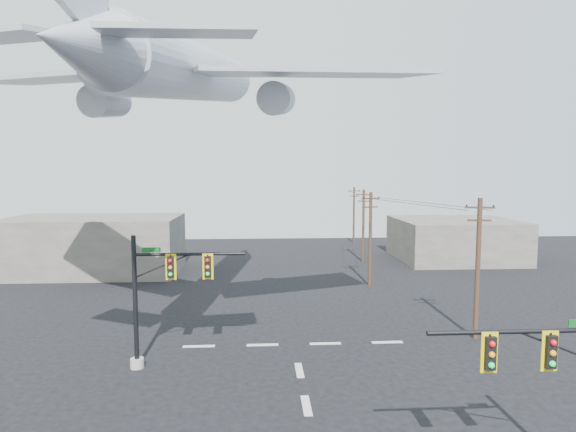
{
  "coord_description": "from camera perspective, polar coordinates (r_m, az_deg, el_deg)",
  "views": [
    {
      "loc": [
        -2.16,
        -17.51,
        10.98
      ],
      "look_at": [
        -0.81,
        5.0,
        8.85
      ],
      "focal_mm": 30.0,
      "sensor_mm": 36.0,
      "label": 1
    }
  ],
  "objects": [
    {
      "name": "lane_markings",
      "position": [
        25.43,
        1.89,
        -20.16
      ],
      "size": [
        14.0,
        21.2,
        0.01
      ],
      "color": "beige",
      "rests_on": "ground"
    },
    {
      "name": "signal_mast_near",
      "position": [
        18.93,
        30.11,
        -18.1
      ],
      "size": [
        6.27,
        0.75,
        6.86
      ],
      "color": "gray",
      "rests_on": "ground"
    },
    {
      "name": "signal_mast_far",
      "position": [
        27.85,
        -15.1,
        -9.38
      ],
      "size": [
        6.42,
        0.82,
        7.47
      ],
      "color": "gray",
      "rests_on": "ground"
    },
    {
      "name": "utility_pole_a",
      "position": [
        33.57,
        21.57,
        -5.53
      ],
      "size": [
        1.84,
        0.5,
        9.25
      ],
      "rotation": [
        0.0,
        0.0,
        -0.21
      ],
      "color": "#462C1E",
      "rests_on": "ground"
    },
    {
      "name": "utility_pole_b",
      "position": [
        46.23,
        9.73,
        -2.5
      ],
      "size": [
        1.79,
        0.55,
        8.98
      ],
      "rotation": [
        0.0,
        0.0,
        0.24
      ],
      "color": "#462C1E",
      "rests_on": "ground"
    },
    {
      "name": "utility_pole_c",
      "position": [
        58.44,
        8.92,
        -0.97
      ],
      "size": [
        1.76,
        0.58,
        8.74
      ],
      "rotation": [
        0.0,
        0.0,
        -0.26
      ],
      "color": "#462C1E",
      "rests_on": "ground"
    },
    {
      "name": "utility_pole_d",
      "position": [
        73.8,
        7.81,
        0.27
      ],
      "size": [
        1.68,
        0.74,
        8.5
      ],
      "rotation": [
        0.0,
        0.0,
        -0.37
      ],
      "color": "#462C1E",
      "rests_on": "ground"
    },
    {
      "name": "power_lines",
      "position": [
        52.44,
        10.33,
        2.28
      ],
      "size": [
        5.5,
        42.26,
        0.5
      ],
      "color": "black"
    },
    {
      "name": "airliner",
      "position": [
        31.08,
        -11.49,
        16.29
      ],
      "size": [
        29.48,
        31.36,
        8.22
      ],
      "rotation": [
        0.0,
        -0.13,
        1.41
      ],
      "color": "#A6AAB2"
    },
    {
      "name": "building_left",
      "position": [
        56.03,
        -22.0,
        -3.19
      ],
      "size": [
        18.0,
        10.0,
        6.0
      ],
      "primitive_type": "cube",
      "color": "slate",
      "rests_on": "ground"
    },
    {
      "name": "building_right",
      "position": [
        62.95,
        19.19,
        -2.65
      ],
      "size": [
        14.0,
        12.0,
        5.0
      ],
      "primitive_type": "cube",
      "color": "slate",
      "rests_on": "ground"
    }
  ]
}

